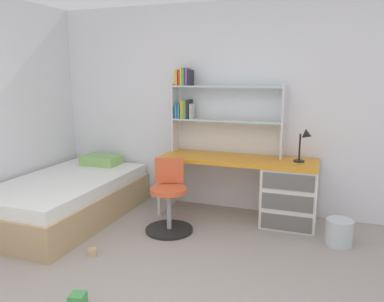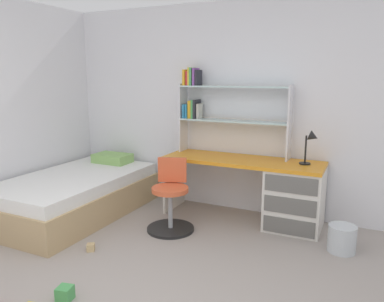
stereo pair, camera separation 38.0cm
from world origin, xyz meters
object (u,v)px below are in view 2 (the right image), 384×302
Objects in this scene: waste_bin at (342,239)px; toy_block_green_3 at (65,294)px; desk_lamp at (311,142)px; toy_block_natural_1 at (91,247)px; desk at (281,192)px; bed_platform at (76,194)px; bookshelf_hutch at (219,104)px; swivel_chair at (171,203)px.

waste_bin reaches higher than toy_block_green_3.
desk_lamp is 1.02m from waste_bin.
desk_lamp is at bearing 38.81° from toy_block_natural_1.
desk reaches higher than bed_platform.
toy_block_green_3 is at bearing -97.38° from bookshelf_hutch.
bed_platform is 1.91m from toy_block_green_3.
bookshelf_hutch is (-0.84, 0.18, 0.94)m from desk.
waste_bin is (1.52, -0.57, -1.20)m from bookshelf_hutch.
desk is 2.47m from toy_block_green_3.
desk_lamp is at bearing 15.17° from bed_platform.
bed_platform is (-2.65, -0.72, -0.74)m from desk_lamp.
bookshelf_hutch is 3.55× the size of desk_lamp.
desk_lamp is 2.76m from toy_block_green_3.
waste_bin is 3.69× the size of toy_block_natural_1.
swivel_chair reaches higher than toy_block_natural_1.
swivel_chair reaches higher than toy_block_green_3.
desk is at bearing -12.03° from bookshelf_hutch.
bookshelf_hutch is at bearing 167.97° from desk.
bookshelf_hutch is 2.68m from toy_block_green_3.
swivel_chair is 0.38× the size of bed_platform.
swivel_chair is (-1.36, -0.64, -0.67)m from desk_lamp.
swivel_chair is 1.56m from toy_block_green_3.
desk is at bearing 30.38° from swivel_chair.
desk_lamp reaches higher than waste_bin.
toy_block_green_3 is (0.37, -0.73, 0.02)m from toy_block_natural_1.
bed_platform reaches higher than toy_block_green_3.
bookshelf_hutch is at bearing 171.76° from desk_lamp.
desk_lamp is 0.19× the size of bed_platform.
bookshelf_hutch is 5.12× the size of waste_bin.
desk is 2.35× the size of swivel_chair.
swivel_chair is at bearing -105.96° from bookshelf_hutch.
bookshelf_hutch reaches higher than waste_bin.
waste_bin is at bearing 7.65° from swivel_chair.
bed_platform is (-1.53, -0.88, -1.09)m from bookshelf_hutch.
toy_block_green_3 is (-1.43, -2.18, -0.93)m from desk_lamp.
toy_block_green_3 is at bearing -62.82° from toy_block_natural_1.
desk_lamp is 1.44× the size of waste_bin.
swivel_chair reaches higher than bed_platform.
toy_block_green_3 is (-0.30, -2.34, -1.28)m from bookshelf_hutch.
swivel_chair is 1.30m from bed_platform.
bookshelf_hutch is at bearing 67.27° from toy_block_natural_1.
toy_block_natural_1 is (-0.68, -1.61, -1.30)m from bookshelf_hutch.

